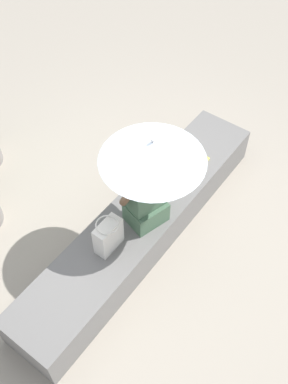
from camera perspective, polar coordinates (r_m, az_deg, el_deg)
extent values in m
plane|color=#9E9384|center=(4.60, -0.24, -5.53)|extent=(14.00, 14.00, 0.00)
cube|color=slate|center=(4.44, -0.25, -4.10)|extent=(3.17, 0.61, 0.40)
cube|color=#47664C|center=(4.14, 0.27, -2.50)|extent=(0.40, 0.36, 0.22)
cube|color=#47664C|center=(3.86, 0.29, 0.58)|extent=(0.36, 0.28, 0.48)
sphere|color=brown|center=(3.61, 0.31, 4.02)|extent=(0.20, 0.20, 0.20)
cylinder|color=brown|center=(3.77, -2.13, -0.60)|extent=(0.12, 0.21, 0.32)
cylinder|color=brown|center=(3.93, 2.61, 2.16)|extent=(0.12, 0.21, 0.32)
cylinder|color=#B7B7BC|center=(3.85, 1.01, 1.14)|extent=(0.02, 0.02, 0.98)
cone|color=silver|center=(3.56, 1.10, 5.18)|extent=(0.89, 0.89, 0.20)
sphere|color=#B7B7BC|center=(3.48, 1.12, 6.50)|extent=(0.03, 0.03, 0.03)
cube|color=silver|center=(3.94, -4.52, -5.58)|extent=(0.27, 0.13, 0.32)
torus|color=silver|center=(3.80, -4.69, -4.14)|extent=(0.20, 0.20, 0.01)
cube|color=#EAE04C|center=(4.70, 6.43, 3.72)|extent=(0.29, 0.21, 0.01)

